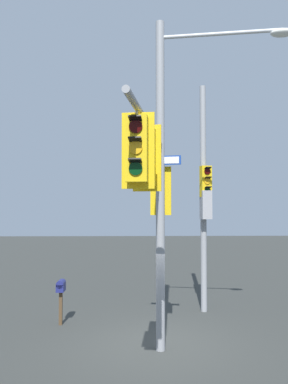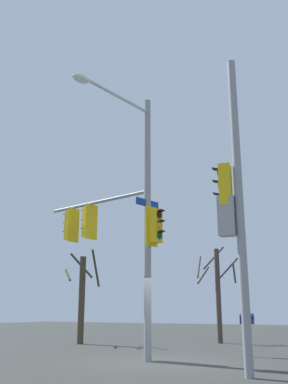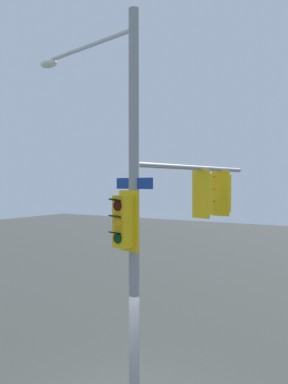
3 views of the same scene
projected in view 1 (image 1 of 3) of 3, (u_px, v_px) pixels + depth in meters
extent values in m
plane|color=#363835|center=(157.00, 345.00, 10.23)|extent=(80.00, 80.00, 0.00)
cylinder|color=gray|center=(160.00, 183.00, 10.02)|extent=(0.23, 0.23, 8.70)
cylinder|color=silver|center=(220.00, 34.00, 9.96)|extent=(3.13, 0.64, 0.10)
ellipsoid|color=silver|center=(282.00, 33.00, 9.73)|extent=(0.65, 0.46, 0.20)
cylinder|color=gray|center=(148.00, 125.00, 7.70)|extent=(0.94, 4.74, 0.12)
cube|color=yellow|center=(145.00, 157.00, 7.25)|extent=(0.42, 0.38, 1.10)
cube|color=yellow|center=(147.00, 158.00, 7.41)|extent=(0.55, 0.17, 1.30)
cylinder|color=#2F0403|center=(143.00, 138.00, 7.10)|extent=(0.22, 0.08, 0.22)
cube|color=black|center=(143.00, 131.00, 7.03)|extent=(0.24, 0.21, 0.06)
cylinder|color=#F2A814|center=(143.00, 156.00, 7.09)|extent=(0.22, 0.08, 0.22)
cube|color=black|center=(143.00, 149.00, 7.02)|extent=(0.24, 0.21, 0.06)
cylinder|color=black|center=(143.00, 174.00, 7.07)|extent=(0.22, 0.08, 0.22)
cube|color=black|center=(143.00, 167.00, 7.00)|extent=(0.24, 0.21, 0.06)
cylinder|color=gray|center=(145.00, 125.00, 7.27)|extent=(0.04, 0.04, 0.15)
cube|color=yellow|center=(137.00, 149.00, 6.26)|extent=(0.40, 0.35, 1.10)
cube|color=yellow|center=(138.00, 151.00, 6.43)|extent=(0.56, 0.12, 1.30)
cylinder|color=#2F0403|center=(136.00, 126.00, 6.12)|extent=(0.22, 0.06, 0.22)
cube|color=black|center=(135.00, 118.00, 6.05)|extent=(0.23, 0.19, 0.06)
cylinder|color=#F2A814|center=(136.00, 147.00, 6.10)|extent=(0.22, 0.06, 0.22)
cube|color=black|center=(135.00, 139.00, 6.03)|extent=(0.23, 0.19, 0.06)
cylinder|color=black|center=(136.00, 168.00, 6.09)|extent=(0.22, 0.06, 0.22)
cube|color=black|center=(135.00, 160.00, 6.02)|extent=(0.23, 0.19, 0.06)
cylinder|color=gray|center=(137.00, 112.00, 6.29)|extent=(0.04, 0.04, 0.15)
cube|color=yellow|center=(162.00, 191.00, 10.35)|extent=(0.41, 0.36, 1.10)
cube|color=yellow|center=(161.00, 191.00, 10.18)|extent=(0.56, 0.15, 1.30)
cylinder|color=#2F0403|center=(162.00, 179.00, 10.53)|extent=(0.22, 0.07, 0.22)
cube|color=black|center=(163.00, 175.00, 10.60)|extent=(0.24, 0.20, 0.06)
cylinder|color=#F2A814|center=(162.00, 191.00, 10.51)|extent=(0.22, 0.07, 0.22)
cube|color=black|center=(163.00, 187.00, 10.59)|extent=(0.24, 0.20, 0.06)
cylinder|color=black|center=(162.00, 204.00, 10.50)|extent=(0.22, 0.07, 0.22)
cube|color=black|center=(163.00, 199.00, 10.58)|extent=(0.24, 0.20, 0.06)
cube|color=navy|center=(160.00, 160.00, 10.05)|extent=(1.08, 0.27, 0.24)
cube|color=white|center=(160.00, 160.00, 10.03)|extent=(0.98, 0.23, 0.18)
cylinder|color=gray|center=(203.00, 197.00, 13.73)|extent=(0.22, 0.22, 8.15)
cube|color=#99999E|center=(206.00, 205.00, 13.40)|extent=(0.38, 0.46, 1.01)
cube|color=yellow|center=(206.00, 181.00, 13.43)|extent=(0.40, 0.35, 1.10)
cylinder|color=#2F0403|center=(207.00, 171.00, 13.28)|extent=(0.22, 0.07, 0.22)
cube|color=black|center=(208.00, 168.00, 13.21)|extent=(0.23, 0.19, 0.06)
cylinder|color=#F2A814|center=(207.00, 181.00, 13.27)|extent=(0.22, 0.07, 0.22)
cube|color=black|center=(208.00, 178.00, 13.20)|extent=(0.23, 0.19, 0.06)
cylinder|color=black|center=(207.00, 191.00, 13.25)|extent=(0.22, 0.07, 0.22)
cube|color=black|center=(208.00, 187.00, 13.18)|extent=(0.23, 0.19, 0.06)
cube|color=#4C3823|center=(61.00, 308.00, 12.01)|extent=(0.10, 0.10, 1.05)
cube|color=navy|center=(61.00, 287.00, 12.04)|extent=(0.24, 0.44, 0.24)
cylinder|color=navy|center=(61.00, 284.00, 12.04)|extent=(0.24, 0.44, 0.24)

